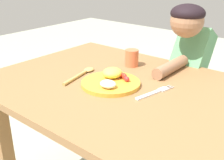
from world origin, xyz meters
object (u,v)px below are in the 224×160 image
plate (111,81)px  fork (154,93)px  drinking_cup (132,58)px  person (188,88)px  spoon (82,73)px

plate → fork: bearing=12.6°
plate → drinking_cup: drinking_cup is taller
plate → person: bearing=76.5°
fork → person: (-0.06, 0.46, -0.16)m
person → plate: bearing=76.5°
plate → fork: (0.18, 0.04, -0.01)m
drinking_cup → fork: bearing=-38.3°
spoon → fork: bearing=-96.1°
person → fork: bearing=97.8°
plate → drinking_cup: bearing=106.4°
person → drinking_cup: bearing=53.7°
plate → person: 0.54m
fork → drinking_cup: 0.33m
fork → spoon: bearing=108.7°
plate → fork: plate is taller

